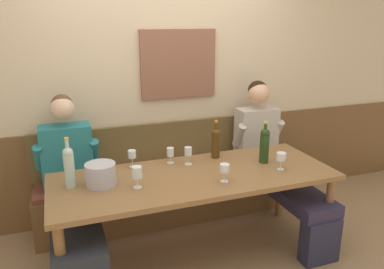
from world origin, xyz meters
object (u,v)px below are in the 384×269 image
object	(u,v)px
dining_table	(195,183)
wine_bottle_green_tall	(265,144)
wine_bottle_amber_mid	(216,142)
wine_glass_mid_left	(137,173)
wine_glass_left_end	(188,152)
wine_glass_right_end	(281,157)
person_left_seat	(71,187)
ice_bucket	(101,174)
wine_glass_near_bucket	(225,169)
wine_glass_center_rear	(132,155)
wine_bottle_clear_water	(69,166)
wall_bench	(170,191)
person_right_seat	(273,157)
wine_glass_center_front	(170,153)

from	to	relation	value
dining_table	wine_bottle_green_tall	bearing A→B (deg)	4.18
wine_bottle_amber_mid	wine_glass_mid_left	world-z (taller)	wine_bottle_amber_mid
wine_glass_left_end	wine_glass_right_end	size ratio (longest dim) A/B	1.05
person_left_seat	ice_bucket	bearing A→B (deg)	-52.94
dining_table	wine_glass_near_bucket	size ratio (longest dim) A/B	15.91
wine_glass_near_bucket	wine_glass_center_rear	xyz separation A→B (m)	(-0.59, 0.53, 0.00)
wine_bottle_green_tall	wine_glass_left_end	size ratio (longest dim) A/B	2.40
wine_glass_near_bucket	wine_glass_center_rear	bearing A→B (deg)	137.98
wine_glass_mid_left	wine_glass_right_end	bearing A→B (deg)	-2.95
ice_bucket	wine_bottle_clear_water	distance (m)	0.23
wine_bottle_green_tall	wine_glass_left_end	xyz separation A→B (m)	(-0.62, 0.18, -0.05)
wine_bottle_green_tall	wine_glass_near_bucket	world-z (taller)	wine_bottle_green_tall
ice_bucket	wine_glass_right_end	world-z (taller)	ice_bucket
person_left_seat	ice_bucket	xyz separation A→B (m)	(0.21, -0.28, 0.19)
wine_bottle_amber_mid	wine_glass_right_end	bearing A→B (deg)	-48.75
wine_bottle_amber_mid	wine_bottle_clear_water	bearing A→B (deg)	-170.89
person_left_seat	wine_glass_left_end	size ratio (longest dim) A/B	8.68
wall_bench	person_right_seat	world-z (taller)	person_right_seat
wine_bottle_amber_mid	wine_glass_right_end	world-z (taller)	wine_bottle_amber_mid
wine_bottle_green_tall	wine_glass_right_end	bearing A→B (deg)	-76.45
person_right_seat	wine_glass_center_rear	bearing A→B (deg)	-179.57
wall_bench	person_right_seat	xyz separation A→B (m)	(0.93, -0.35, 0.36)
wine_glass_near_bucket	wall_bench	bearing A→B (deg)	100.29
ice_bucket	wine_glass_mid_left	size ratio (longest dim) A/B	1.38
wall_bench	wine_bottle_green_tall	world-z (taller)	wine_bottle_green_tall
wine_bottle_green_tall	wine_bottle_clear_water	distance (m)	1.58
wine_bottle_clear_water	wine_glass_left_end	world-z (taller)	wine_bottle_clear_water
wine_bottle_clear_water	wine_glass_center_front	bearing A→B (deg)	14.21
wine_glass_center_rear	wine_glass_near_bucket	bearing A→B (deg)	-42.02
wine_glass_right_end	person_right_seat	bearing A→B (deg)	64.03
ice_bucket	wine_bottle_green_tall	distance (m)	1.37
wine_bottle_amber_mid	wine_glass_mid_left	xyz separation A→B (m)	(-0.78, -0.38, -0.03)
wine_bottle_amber_mid	wine_glass_left_end	size ratio (longest dim) A/B	2.25
wine_bottle_clear_water	ice_bucket	bearing A→B (deg)	-11.17
wine_bottle_clear_water	wall_bench	bearing A→B (deg)	32.73
wine_bottle_clear_water	wine_glass_center_front	size ratio (longest dim) A/B	2.79
wine_bottle_clear_water	wine_glass_mid_left	distance (m)	0.49
wall_bench	wine_bottle_clear_water	world-z (taller)	wine_bottle_clear_water
wine_glass_center_rear	wall_bench	bearing A→B (deg)	40.32
wine_bottle_green_tall	wine_glass_right_end	distance (m)	0.20
person_left_seat	wine_bottle_amber_mid	xyz separation A→B (m)	(1.24, -0.04, 0.25)
wine_glass_near_bucket	wine_glass_right_end	xyz separation A→B (m)	(0.53, 0.06, 0.00)
wine_bottle_clear_water	wine_bottle_amber_mid	xyz separation A→B (m)	(1.24, 0.20, -0.02)
wine_bottle_amber_mid	wine_glass_center_front	world-z (taller)	wine_bottle_amber_mid
wine_glass_right_end	wine_glass_center_front	bearing A→B (deg)	150.64
dining_table	person_left_seat	size ratio (longest dim) A/B	1.70
dining_table	wine_bottle_amber_mid	size ratio (longest dim) A/B	6.55
wine_glass_near_bucket	wine_glass_center_rear	world-z (taller)	wine_glass_center_rear
wine_bottle_green_tall	wine_glass_right_end	world-z (taller)	wine_bottle_green_tall
wall_bench	wine_bottle_amber_mid	xyz separation A→B (m)	(0.31, -0.40, 0.60)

